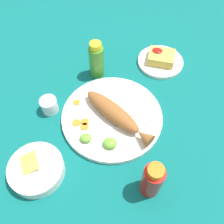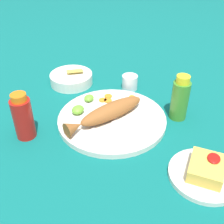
% 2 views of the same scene
% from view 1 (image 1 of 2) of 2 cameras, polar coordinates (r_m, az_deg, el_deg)
% --- Properties ---
extents(ground_plane, '(4.00, 4.00, 0.00)m').
position_cam_1_polar(ground_plane, '(0.89, -0.00, -1.38)').
color(ground_plane, '#0C605B').
extents(main_plate, '(0.35, 0.35, 0.02)m').
position_cam_1_polar(main_plate, '(0.88, -0.00, -1.06)').
color(main_plate, silver).
rests_on(main_plate, ground_plane).
extents(fried_fish, '(0.28, 0.19, 0.05)m').
position_cam_1_polar(fried_fish, '(0.84, 0.92, -0.52)').
color(fried_fish, '#935628').
rests_on(fried_fish, main_plate).
extents(fork_near, '(0.19, 0.02, 0.00)m').
position_cam_1_polar(fork_near, '(0.87, 5.96, -0.91)').
color(fork_near, silver).
rests_on(fork_near, main_plate).
extents(fork_far, '(0.18, 0.06, 0.00)m').
position_cam_1_polar(fork_far, '(0.85, 5.29, -3.41)').
color(fork_far, silver).
rests_on(fork_far, main_plate).
extents(carrot_slice_near, '(0.02, 0.02, 0.00)m').
position_cam_1_polar(carrot_slice_near, '(0.91, -8.08, 2.17)').
color(carrot_slice_near, orange).
rests_on(carrot_slice_near, main_plate).
extents(carrot_slice_mid, '(0.03, 0.03, 0.00)m').
position_cam_1_polar(carrot_slice_mid, '(0.86, -8.12, -2.46)').
color(carrot_slice_mid, orange).
rests_on(carrot_slice_mid, main_plate).
extents(carrot_slice_far, '(0.03, 0.03, 0.00)m').
position_cam_1_polar(carrot_slice_far, '(0.85, -6.31, -3.33)').
color(carrot_slice_far, orange).
rests_on(carrot_slice_far, main_plate).
extents(carrot_slice_extra, '(0.03, 0.03, 0.00)m').
position_cam_1_polar(carrot_slice_extra, '(0.86, -6.22, -2.27)').
color(carrot_slice_extra, orange).
rests_on(carrot_slice_extra, main_plate).
extents(lime_wedge_main, '(0.04, 0.03, 0.02)m').
position_cam_1_polar(lime_wedge_main, '(0.82, -6.01, -5.93)').
color(lime_wedge_main, '#6BB233').
rests_on(lime_wedge_main, main_plate).
extents(lime_wedge_side, '(0.05, 0.04, 0.03)m').
position_cam_1_polar(lime_wedge_side, '(0.80, -0.44, -7.13)').
color(lime_wedge_side, '#6BB233').
rests_on(lime_wedge_side, main_plate).
extents(hot_sauce_bottle_red, '(0.06, 0.06, 0.15)m').
position_cam_1_polar(hot_sauce_bottle_red, '(0.72, 9.16, -15.10)').
color(hot_sauce_bottle_red, '#B21914').
rests_on(hot_sauce_bottle_red, ground_plane).
extents(hot_sauce_bottle_green, '(0.06, 0.06, 0.16)m').
position_cam_1_polar(hot_sauce_bottle_green, '(0.97, -3.54, 11.70)').
color(hot_sauce_bottle_green, '#3D8428').
rests_on(hot_sauce_bottle_green, ground_plane).
extents(salt_cup, '(0.06, 0.06, 0.06)m').
position_cam_1_polar(salt_cup, '(0.92, -14.11, 1.38)').
color(salt_cup, silver).
rests_on(salt_cup, ground_plane).
extents(side_plate_fries, '(0.19, 0.19, 0.01)m').
position_cam_1_polar(side_plate_fries, '(1.07, 10.98, 11.21)').
color(side_plate_fries, silver).
rests_on(side_plate_fries, ground_plane).
extents(fries_pile, '(0.10, 0.08, 0.04)m').
position_cam_1_polar(fries_pile, '(1.06, 11.17, 12.22)').
color(fries_pile, gold).
rests_on(fries_pile, side_plate_fries).
extents(guacamole_bowl, '(0.17, 0.17, 0.05)m').
position_cam_1_polar(guacamole_bowl, '(0.81, -16.91, -12.38)').
color(guacamole_bowl, white).
rests_on(guacamole_bowl, ground_plane).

